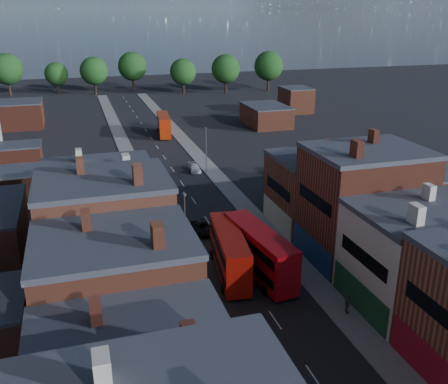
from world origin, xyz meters
TOP-DOWN VIEW (x-y plane):
  - pavement_west at (-6.50, 50.00)m, footprint 3.00×200.00m
  - pavement_east at (6.50, 50.00)m, footprint 3.00×200.00m
  - lamp_post_2 at (-5.20, 30.00)m, footprint 0.25×0.70m
  - lamp_post_3 at (5.20, 60.00)m, footprint 0.25×0.70m
  - bus_0 at (-1.50, 25.37)m, footprint 4.06×11.70m
  - bus_1 at (1.50, 24.29)m, footprint 4.30×12.32m
  - bus_2 at (3.21, 89.62)m, footprint 3.66×10.99m
  - car_2 at (-1.55, 36.65)m, footprint 2.33×4.78m
  - car_3 at (3.52, 61.73)m, footprint 1.92×4.37m
  - ped_1 at (-5.30, 13.84)m, footprint 0.92×0.73m
  - ped_3 at (6.82, 15.03)m, footprint 0.73×1.18m

SIDE VIEW (x-z plane):
  - pavement_west at x=-6.50m, z-range 0.00..0.12m
  - pavement_east at x=6.50m, z-range 0.00..0.12m
  - car_3 at x=3.52m, z-range 0.00..1.25m
  - car_2 at x=-1.55m, z-range 0.00..1.31m
  - ped_1 at x=-5.30m, z-range 0.12..1.78m
  - ped_3 at x=6.82m, z-range 0.12..2.00m
  - bus_2 at x=3.21m, z-range 0.18..4.84m
  - bus_0 at x=-1.50m, z-range 0.20..5.14m
  - bus_1 at x=1.50m, z-range 0.21..5.42m
  - lamp_post_2 at x=-5.20m, z-range 0.64..8.77m
  - lamp_post_3 at x=5.20m, z-range 0.64..8.77m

